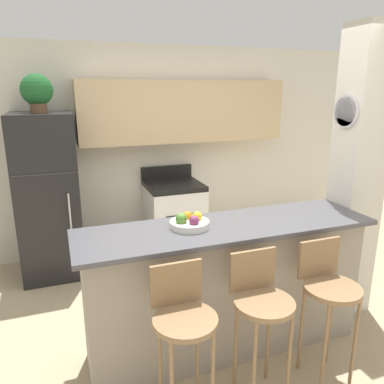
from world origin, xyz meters
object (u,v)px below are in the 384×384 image
object	(u,v)px
potted_plant_on_fridge	(37,91)
refrigerator	(48,196)
bar_stool_mid	(261,304)
trash_bin	(105,258)
bar_stool_right	(328,289)
stove_range	(174,218)
fruit_bowl	(189,223)
bar_stool_left	(183,321)

from	to	relation	value
potted_plant_on_fridge	refrigerator	bearing A→B (deg)	-65.43
refrigerator	bar_stool_mid	xyz separation A→B (m)	(1.29, -2.36, -0.21)
potted_plant_on_fridge	trash_bin	xyz separation A→B (m)	(0.54, -0.26, -1.82)
bar_stool_right	potted_plant_on_fridge	xyz separation A→B (m)	(-1.82, 2.36, 1.32)
bar_stool_right	potted_plant_on_fridge	size ratio (longest dim) A/B	2.60
bar_stool_mid	bar_stool_right	world-z (taller)	same
refrigerator	trash_bin	distance (m)	0.92
bar_stool_mid	trash_bin	distance (m)	2.29
stove_range	trash_bin	distance (m)	1.00
refrigerator	fruit_bowl	world-z (taller)	refrigerator
stove_range	bar_stool_right	world-z (taller)	stove_range
refrigerator	stove_range	world-z (taller)	refrigerator
refrigerator	fruit_bowl	bearing A→B (deg)	-60.96
stove_range	potted_plant_on_fridge	bearing A→B (deg)	-178.15
bar_stool_left	potted_plant_on_fridge	world-z (taller)	potted_plant_on_fridge
bar_stool_right	fruit_bowl	xyz separation A→B (m)	(-0.82, 0.57, 0.40)
stove_range	refrigerator	bearing A→B (deg)	-178.15
bar_stool_mid	fruit_bowl	size ratio (longest dim) A/B	3.48
bar_stool_mid	potted_plant_on_fridge	world-z (taller)	potted_plant_on_fridge
bar_stool_left	trash_bin	xyz separation A→B (m)	(-0.22, 2.11, -0.50)
potted_plant_on_fridge	trash_bin	bearing A→B (deg)	-25.45
potted_plant_on_fridge	trash_bin	distance (m)	1.91
refrigerator	bar_stool_mid	bearing A→B (deg)	-61.43
bar_stool_right	fruit_bowl	distance (m)	1.07
bar_stool_mid	potted_plant_on_fridge	xyz separation A→B (m)	(-1.29, 2.36, 1.32)
potted_plant_on_fridge	trash_bin	world-z (taller)	potted_plant_on_fridge
bar_stool_left	bar_stool_right	distance (m)	1.06
stove_range	potted_plant_on_fridge	size ratio (longest dim) A/B	2.76
bar_stool_mid	trash_bin	xyz separation A→B (m)	(-0.75, 2.11, -0.50)
bar_stool_left	trash_bin	world-z (taller)	bar_stool_left
bar_stool_right	fruit_bowl	size ratio (longest dim) A/B	3.48
refrigerator	stove_range	distance (m)	1.51
bar_stool_left	fruit_bowl	bearing A→B (deg)	66.74
refrigerator	bar_stool_right	size ratio (longest dim) A/B	1.78
refrigerator	bar_stool_left	bearing A→B (deg)	-72.28
bar_stool_right	stove_range	bearing A→B (deg)	98.70
stove_range	fruit_bowl	distance (m)	2.00
potted_plant_on_fridge	bar_stool_right	bearing A→B (deg)	-52.42
bar_stool_right	fruit_bowl	bearing A→B (deg)	145.41
bar_stool_mid	stove_range	bearing A→B (deg)	86.14
stove_range	bar_stool_right	distance (m)	2.45
refrigerator	trash_bin	world-z (taller)	refrigerator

